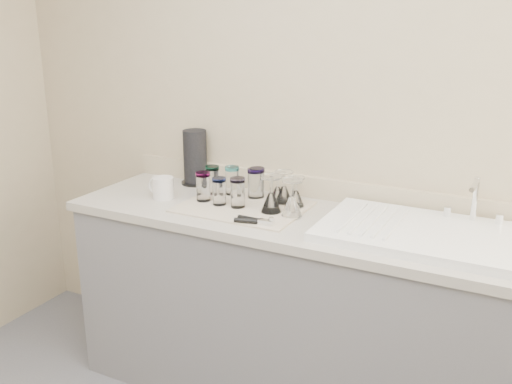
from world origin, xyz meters
The scene contains 19 objects.
room_envelope centered at (0.00, 0.00, 1.56)m, with size 3.54×3.50×2.52m.
counter_unit centered at (0.00, 1.20, 0.45)m, with size 2.06×0.62×0.90m.
sink_unit centered at (0.55, 1.20, 0.92)m, with size 0.82×0.50×0.22m.
dish_towel centered at (-0.26, 1.20, 0.90)m, with size 0.55×0.42×0.01m, color beige.
tumbler_teal centered at (-0.48, 1.30, 0.98)m, with size 0.07×0.07×0.14m.
tumbler_cyan centered at (-0.39, 1.33, 0.98)m, with size 0.07×0.07×0.14m.
tumbler_purple centered at (-0.27, 1.34, 0.98)m, with size 0.07×0.07×0.14m.
tumbler_magenta centered at (-0.46, 1.18, 0.98)m, with size 0.07×0.07×0.14m.
tumbler_blue centered at (-0.37, 1.17, 0.97)m, with size 0.06×0.06×0.13m.
tumbler_lavender centered at (-0.28, 1.18, 0.98)m, with size 0.07×0.07×0.14m.
tumbler_extra centered at (-0.27, 1.35, 0.98)m, with size 0.07×0.07×0.14m.
goblet_back_left centered at (-0.12, 1.33, 0.96)m, with size 0.08×0.08×0.15m.
goblet_back_right centered at (-0.05, 1.31, 0.95)m, with size 0.08×0.08×0.13m.
goblet_front_left centered at (-0.12, 1.19, 0.96)m, with size 0.09×0.09×0.16m.
goblet_front_right centered at (-0.02, 1.18, 0.96)m, with size 0.09×0.09×0.16m.
goblet_extra centered at (-0.15, 1.33, 0.95)m, with size 0.07×0.07×0.13m.
can_opener centered at (-0.11, 1.03, 0.92)m, with size 0.17×0.06×0.02m.
white_mug centered at (-0.66, 1.15, 0.95)m, with size 0.14×0.11×0.10m.
paper_towel_roll centered at (-0.66, 1.43, 1.04)m, with size 0.15×0.15×0.28m.
Camera 1 is at (0.90, -0.94, 1.73)m, focal length 40.00 mm.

